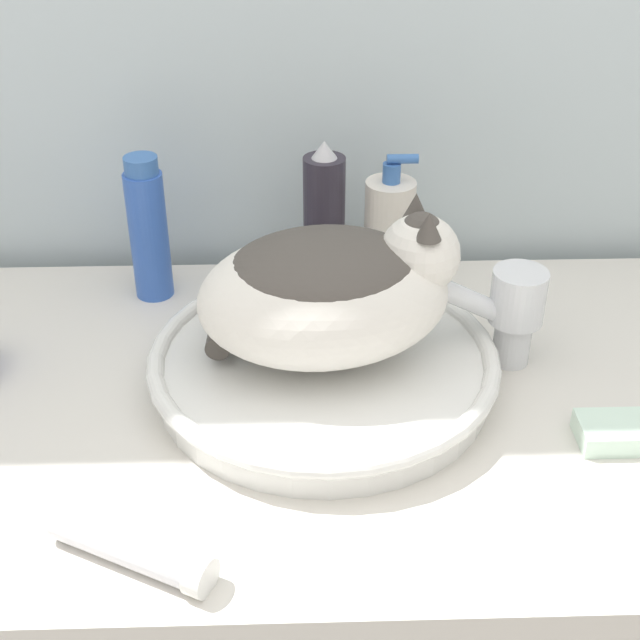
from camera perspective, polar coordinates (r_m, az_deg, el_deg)
name	(u,v)px	position (r m, az deg, el deg)	size (l,w,h in m)	color
wall_back	(315,10)	(1.20, -0.33, 19.20)	(8.00, 0.05, 2.40)	silver
sink_basin	(320,366)	(1.01, -0.03, -2.96)	(0.40, 0.40, 0.05)	silver
cat	(326,288)	(0.96, 0.40, 2.07)	(0.30, 0.28, 0.17)	silver
faucet	(507,308)	(1.04, 11.90, 0.76)	(0.16, 0.07, 0.14)	silver
shampoo_bottle_tall	(148,230)	(1.17, -10.93, 5.67)	(0.05, 0.05, 0.19)	#335BB7
hairspray_can_black	(324,224)	(1.16, 0.27, 6.15)	(0.05, 0.05, 0.21)	#28232D
soap_pump_bottle	(389,236)	(1.17, 4.42, 5.38)	(0.07, 0.07, 0.19)	silver
cream_tube	(133,550)	(0.83, -11.86, -14.20)	(0.16, 0.10, 0.04)	silver
soap_bar	(613,432)	(0.99, 18.26, -6.85)	(0.07, 0.06, 0.02)	silver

